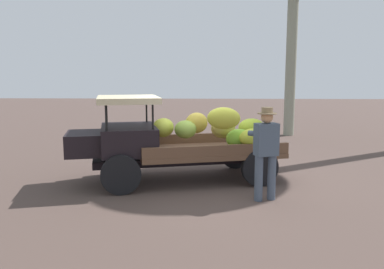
% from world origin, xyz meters
% --- Properties ---
extents(ground_plane, '(60.00, 60.00, 0.00)m').
position_xyz_m(ground_plane, '(0.00, 0.00, 0.00)').
color(ground_plane, brown).
extents(truck, '(4.65, 2.59, 1.83)m').
position_xyz_m(truck, '(0.79, 0.00, 0.88)').
color(truck, black).
rests_on(truck, ground).
extents(farmer, '(0.55, 0.51, 1.70)m').
position_xyz_m(farmer, '(-1.03, 1.23, 0.97)').
color(farmer, '#4A576A').
rests_on(farmer, ground).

